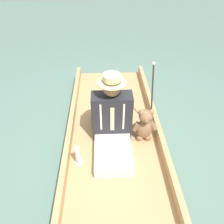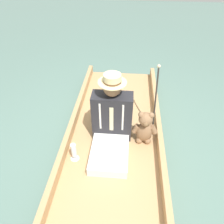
% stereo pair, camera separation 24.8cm
% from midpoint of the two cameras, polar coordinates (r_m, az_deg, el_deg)
% --- Properties ---
extents(ground_plane, '(16.00, 16.00, 0.00)m').
position_cam_midpoint_polar(ground_plane, '(2.82, 3.05, -9.32)').
color(ground_plane, slate).
extents(punt_boat, '(1.16, 3.31, 0.28)m').
position_cam_midpoint_polar(punt_boat, '(2.76, 3.11, -8.12)').
color(punt_boat, tan).
rests_on(punt_boat, ground_plane).
extents(seat_cushion, '(0.42, 0.30, 0.18)m').
position_cam_midpoint_polar(seat_cushion, '(2.91, 2.06, -0.87)').
color(seat_cushion, teal).
rests_on(seat_cushion, punt_boat).
extents(seated_person, '(0.46, 0.79, 0.86)m').
position_cam_midpoint_polar(seated_person, '(2.50, 2.72, -2.74)').
color(seated_person, white).
rests_on(seated_person, punt_boat).
extents(teddy_bear, '(0.31, 0.18, 0.44)m').
position_cam_midpoint_polar(teddy_bear, '(2.60, 11.23, -4.31)').
color(teddy_bear, '#846042').
rests_on(teddy_bear, punt_boat).
extents(wine_glass, '(0.10, 0.10, 0.23)m').
position_cam_midpoint_polar(wine_glass, '(2.43, -7.05, -10.23)').
color(wine_glass, silver).
rests_on(wine_glass, punt_boat).
extents(walking_cane, '(0.04, 0.31, 0.81)m').
position_cam_midpoint_polar(walking_cane, '(2.70, 14.05, 4.46)').
color(walking_cane, '#2D2823').
rests_on(walking_cane, punt_boat).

